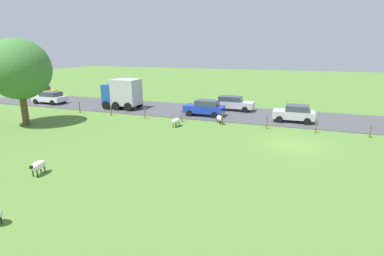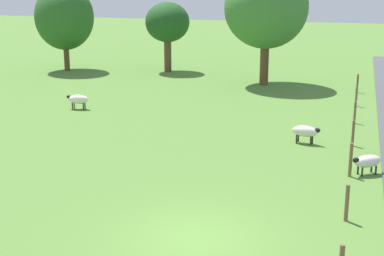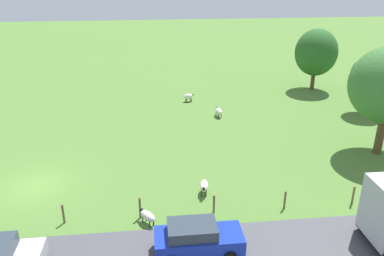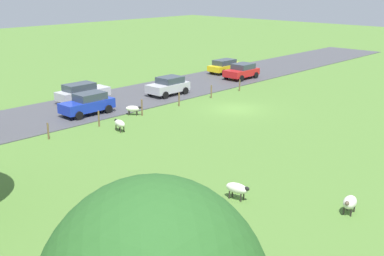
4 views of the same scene
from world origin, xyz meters
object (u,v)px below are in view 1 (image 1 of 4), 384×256
at_px(car_4, 295,113).
at_px(car_6, 232,103).
at_px(sheep_1, 176,121).
at_px(tree_1, 19,69).
at_px(sheep_2, 220,118).
at_px(car_0, 42,91).
at_px(sheep_0, 38,166).
at_px(truck_0, 123,93).
at_px(car_7, 205,108).
at_px(car_1, 118,96).
at_px(car_5, 50,97).

bearing_deg(car_4, car_6, 63.29).
xyz_separation_m(sheep_1, car_4, (5.50, -9.96, 0.34)).
height_order(tree_1, car_4, tree_1).
bearing_deg(sheep_1, sheep_2, -52.54).
distance_m(car_0, car_4, 34.79).
relative_size(sheep_0, car_6, 0.28).
height_order(truck_0, car_0, truck_0).
distance_m(tree_1, truck_0, 11.11).
relative_size(sheep_0, car_7, 0.31).
bearing_deg(tree_1, car_1, -5.96).
bearing_deg(car_0, car_4, -95.69).
height_order(sheep_0, car_4, car_4).
xyz_separation_m(sheep_1, car_7, (5.15, -1.06, 0.35)).
distance_m(truck_0, car_1, 4.55).
xyz_separation_m(car_4, car_6, (3.43, 6.81, -0.01)).
distance_m(tree_1, car_6, 21.45).
height_order(sheep_1, car_0, car_0).
bearing_deg(sheep_1, tree_1, 107.08).
height_order(sheep_1, car_4, car_4).
relative_size(sheep_1, truck_0, 0.31).
bearing_deg(car_7, sheep_2, -138.24).
height_order(sheep_0, car_1, car_1).
bearing_deg(car_0, car_7, -98.41).
distance_m(sheep_0, car_7, 18.24).
relative_size(sheep_0, tree_1, 0.16).
relative_size(car_4, car_7, 0.93).
relative_size(car_0, car_6, 0.89).
distance_m(car_0, car_5, 6.20).
distance_m(car_5, car_6, 23.07).
relative_size(car_0, car_5, 0.98).
bearing_deg(car_0, sheep_1, -109.96).
relative_size(truck_0, car_0, 1.01).
relative_size(car_1, car_6, 0.85).
height_order(car_0, car_1, car_1).
distance_m(car_0, car_6, 27.81).
bearing_deg(car_7, truck_0, 87.35).
height_order(car_5, car_7, car_7).
bearing_deg(truck_0, car_6, -74.86).
height_order(sheep_1, car_5, car_5).
bearing_deg(tree_1, truck_0, -23.75).
distance_m(truck_0, car_0, 15.96).
height_order(sheep_1, car_6, car_6).
height_order(car_1, car_7, car_7).
bearing_deg(tree_1, car_0, 40.88).
relative_size(sheep_2, car_0, 0.28).
bearing_deg(sheep_0, sheep_2, -23.06).
bearing_deg(car_7, car_5, 89.58).
distance_m(sheep_1, car_4, 11.39).
height_order(sheep_2, car_6, car_6).
bearing_deg(car_6, sheep_0, 163.81).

